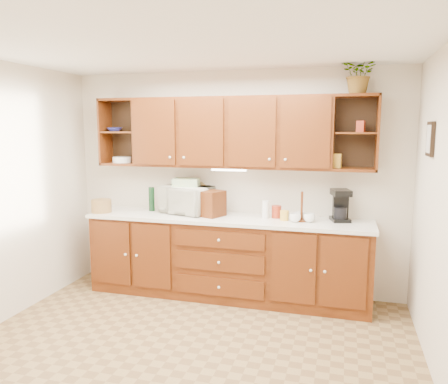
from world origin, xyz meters
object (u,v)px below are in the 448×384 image
Objects in this scene: microwave at (186,199)px; potted_plant at (360,74)px; bread_box at (205,203)px; coffee_maker at (340,206)px.

potted_plant is at bearing 15.77° from microwave.
microwave is 1.43× the size of potted_plant.
bread_box is 1.03× the size of potted_plant.
bread_box is at bearing -177.45° from potted_plant.
coffee_maker is 1.39m from potted_plant.
microwave is 1.39× the size of bread_box.
microwave is 2.36m from potted_plant.
bread_box is 1.21× the size of coffee_maker.
potted_plant is (1.65, 0.07, 1.41)m from bread_box.
microwave is 0.27m from bread_box.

